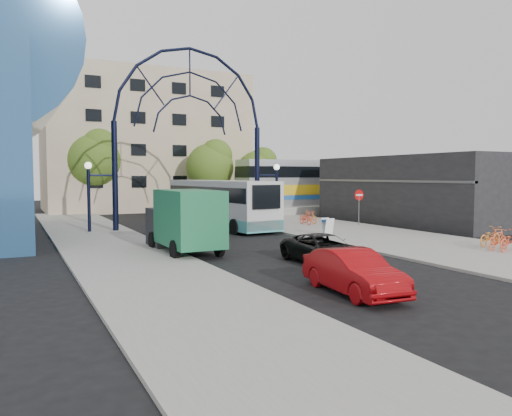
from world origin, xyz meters
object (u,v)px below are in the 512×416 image
green_truck (183,221)px  city_bus (220,203)px  red_sedan (353,272)px  bike_near_a (306,218)px  tree_north_c (259,169)px  bike_far_c (510,241)px  gateway_arch (190,101)px  street_name_sign (269,196)px  stop_sign (268,199)px  bike_far_a (490,236)px  tree_north_b (94,157)px  bike_near_b (309,217)px  do_not_enter_sign (359,198)px  tree_north_a (211,165)px  sandwich_board (328,224)px  black_suv (324,249)px  train_car (356,182)px  bike_far_b (498,239)px

green_truck → city_bus: bearing=58.6°
red_sedan → bike_near_a: 20.20m
tree_north_c → bike_far_c: 31.13m
gateway_arch → street_name_sign: gateway_arch is taller
stop_sign → green_truck: (-8.56, -7.92, -0.53)m
bike_near_a → bike_far_a: 13.45m
tree_north_b → bike_near_b: size_ratio=5.20×
city_bus → bike_far_c: size_ratio=6.49×
do_not_enter_sign → tree_north_a: tree_north_a is taller
sandwich_board → tree_north_a: tree_north_a is taller
city_bus → gateway_arch: bearing=169.7°
black_suv → bike_near_b: bearing=60.5°
tree_north_b → city_bus: (5.92, -16.09, -3.57)m
tree_north_a → bike_near_a: bearing=-83.3°
green_truck → bike_far_c: green_truck is taller
street_name_sign → train_car: 17.55m
train_car → red_sedan: size_ratio=6.16×
stop_sign → train_car: train_car is taller
red_sedan → bike_far_a: (11.82, 4.62, -0.08)m
do_not_enter_sign → tree_north_b: 25.09m
green_truck → sandwich_board: bearing=10.8°
city_bus → bike_near_b: city_bus is taller
stop_sign → bike_far_a: bearing=-68.2°
tree_north_b → bike_near_a: (11.64, -18.07, -4.68)m
bike_far_a → do_not_enter_sign: bearing=-15.1°
tree_north_c → gateway_arch: bearing=-131.0°
tree_north_a → bike_near_a: 14.73m
gateway_arch → stop_sign: size_ratio=5.46×
gateway_arch → green_truck: 12.76m
stop_sign → red_sedan: (-6.48, -18.00, -1.32)m
green_truck → bike_far_c: (13.37, -6.96, -0.86)m
bike_far_a → bike_far_b: 1.22m
stop_sign → city_bus: 3.33m
train_car → green_truck: (-23.76, -17.92, -1.44)m
sandwich_board → gateway_arch: bearing=124.9°
tree_north_a → do_not_enter_sign: bearing=-73.0°
bike_near_a → bike_near_b: bike_near_a is taller
bike_far_a → bike_far_c: size_ratio=0.98×
tree_north_b → tree_north_a: bearing=-21.8°
do_not_enter_sign → black_suv: (-10.59, -11.33, -1.37)m
tree_north_a → bike_far_c: tree_north_a is taller
bike_near_a → bike_far_c: (1.84, -14.74, 0.02)m
red_sedan → bike_far_c: 11.71m
bike_far_c → tree_north_b: bearing=11.6°
black_suv → bike_near_b: black_suv is taller
train_car → bike_far_a: (-9.86, -23.38, -2.30)m
tree_north_a → sandwich_board: bearing=-91.5°
green_truck → black_suv: bearing=-53.1°
city_bus → red_sedan: 20.21m
tree_north_c → bike_far_b: 30.63m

